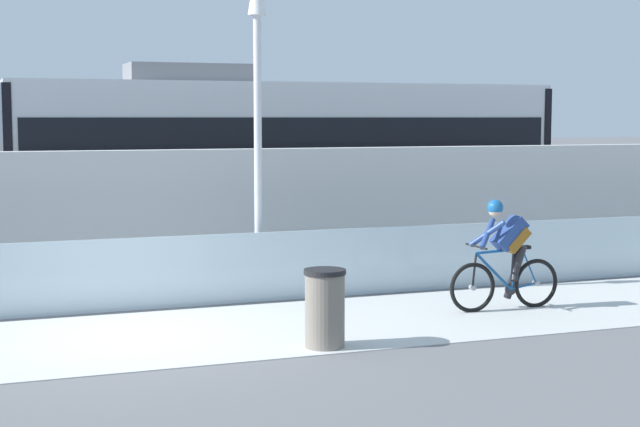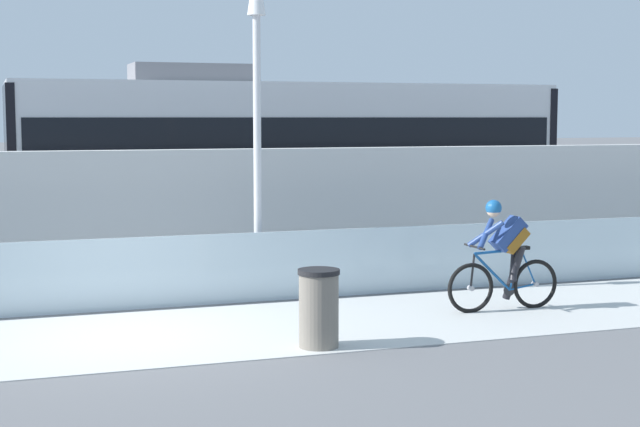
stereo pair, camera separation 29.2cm
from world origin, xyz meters
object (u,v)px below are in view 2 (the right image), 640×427
(tram, at_px, (288,160))
(lamp_post_antenna, at_px, (257,83))
(trash_bin, at_px, (319,308))
(cyclist_on_bike, at_px, (504,257))

(tram, relative_size, lamp_post_antenna, 2.13)
(lamp_post_antenna, distance_m, trash_bin, 4.41)
(tram, distance_m, lamp_post_antenna, 5.28)
(tram, distance_m, trash_bin, 8.50)
(tram, relative_size, trash_bin, 11.52)
(tram, xyz_separation_m, lamp_post_antenna, (-1.95, -4.70, 1.40))
(lamp_post_antenna, bearing_deg, trash_bin, -93.12)
(cyclist_on_bike, bearing_deg, tram, 99.18)
(cyclist_on_bike, relative_size, trash_bin, 1.84)
(cyclist_on_bike, height_order, lamp_post_antenna, lamp_post_antenna)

